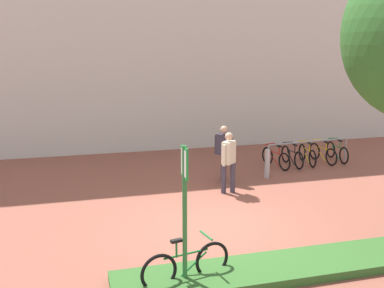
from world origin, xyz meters
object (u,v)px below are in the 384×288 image
object	(u,v)px
bike_at_sign	(186,265)
bollard_steel	(267,164)
parking_sign_post	(185,196)
bike_rack_cluster	(307,154)
person_suited_dark	(224,150)
person_shirt_blue	(229,159)

from	to	relation	value
bike_at_sign	bollard_steel	size ratio (longest dim) A/B	1.84
parking_sign_post	bike_at_sign	world-z (taller)	parking_sign_post
bike_at_sign	bike_rack_cluster	world-z (taller)	bike_at_sign
bike_rack_cluster	person_suited_dark	world-z (taller)	person_suited_dark
bollard_steel	person_suited_dark	world-z (taller)	person_suited_dark
bike_at_sign	bike_rack_cluster	bearing A→B (deg)	47.94
parking_sign_post	bike_at_sign	size ratio (longest dim) A/B	1.49
parking_sign_post	bike_rack_cluster	xyz separation A→B (m)	(6.06, 6.74, -1.26)
parking_sign_post	bike_at_sign	bearing A→B (deg)	57.75
parking_sign_post	bollard_steel	bearing A→B (deg)	54.19
parking_sign_post	bollard_steel	xyz separation A→B (m)	(4.02, 5.58, -1.16)
parking_sign_post	bike_rack_cluster	bearing A→B (deg)	48.03
person_suited_dark	person_shirt_blue	bearing A→B (deg)	-101.32
bike_at_sign	person_shirt_blue	distance (m)	5.04
bike_rack_cluster	person_suited_dark	xyz separation A→B (m)	(-3.49, -1.23, 0.64)
bollard_steel	bike_at_sign	bearing A→B (deg)	-125.86
person_suited_dark	person_shirt_blue	size ratio (longest dim) A/B	1.00
parking_sign_post	bike_rack_cluster	world-z (taller)	parking_sign_post
parking_sign_post	person_suited_dark	xyz separation A→B (m)	(2.57, 5.51, -0.62)
parking_sign_post	bike_rack_cluster	size ratio (longest dim) A/B	0.77
bike_at_sign	bollard_steel	bearing A→B (deg)	54.14
bollard_steel	person_suited_dark	xyz separation A→B (m)	(-1.46, -0.06, 0.53)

